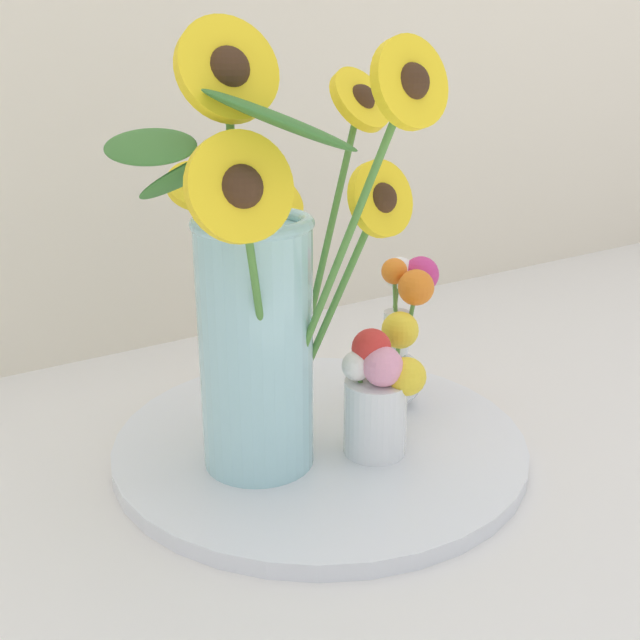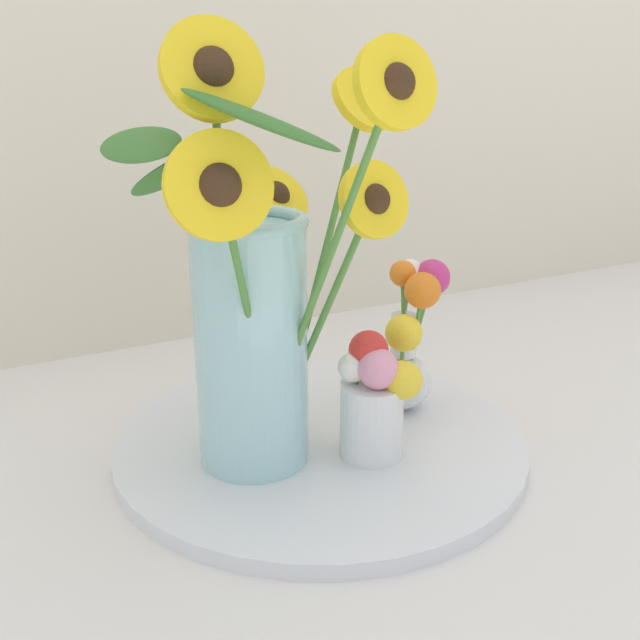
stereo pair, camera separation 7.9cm
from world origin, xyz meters
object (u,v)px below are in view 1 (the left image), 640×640
vase_small_center (380,394)px  vase_bulb_right (401,335)px  serving_tray (320,442)px  mason_jar_sunflowers (260,306)px

vase_small_center → vase_bulb_right: size_ratio=0.75×
vase_small_center → serving_tray: bearing=117.7°
mason_jar_sunflowers → vase_small_center: (0.12, -0.04, -0.11)m
serving_tray → mason_jar_sunflowers: 0.20m
mason_jar_sunflowers → vase_bulb_right: 0.22m
vase_small_center → vase_bulb_right: (0.09, 0.08, 0.02)m
serving_tray → vase_small_center: (0.03, -0.06, 0.08)m
vase_small_center → vase_bulb_right: bearing=41.0°
mason_jar_sunflowers → vase_small_center: mason_jar_sunflowers is taller
mason_jar_sunflowers → vase_bulb_right: size_ratio=2.41×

